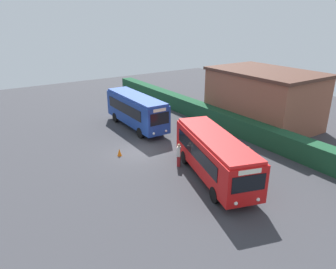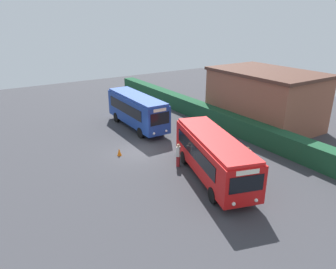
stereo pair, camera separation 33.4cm
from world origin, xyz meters
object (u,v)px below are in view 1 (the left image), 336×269
(bus_red, at_px, (215,155))
(person_far, at_px, (248,157))
(person_left, at_px, (148,107))
(person_right, at_px, (179,154))
(traffic_cone, at_px, (119,152))
(person_center, at_px, (159,118))
(bus_blue, at_px, (136,109))

(bus_red, xyz_separation_m, person_far, (0.36, 2.90, -0.82))
(person_far, bearing_deg, person_left, -111.76)
(person_right, distance_m, traffic_cone, 5.11)
(bus_red, relative_size, traffic_cone, 15.51)
(person_center, height_order, traffic_cone, person_center)
(person_right, bearing_deg, bus_blue, -52.39)
(bus_red, distance_m, person_far, 3.03)
(bus_red, distance_m, person_right, 3.14)
(traffic_cone, bearing_deg, person_right, 34.98)
(traffic_cone, bearing_deg, bus_blue, 140.07)
(person_center, bearing_deg, bus_red, -154.52)
(person_far, bearing_deg, person_center, -108.37)
(bus_blue, relative_size, person_left, 4.78)
(bus_blue, height_order, person_center, bus_blue)
(traffic_cone, bearing_deg, bus_red, 28.55)
(person_left, relative_size, person_center, 1.05)
(person_far, relative_size, traffic_cone, 3.07)
(bus_blue, bearing_deg, person_left, 134.21)
(person_center, bearing_deg, traffic_cone, 161.67)
(bus_red, relative_size, person_left, 4.89)
(person_left, bearing_deg, bus_red, 31.93)
(person_center, xyz_separation_m, traffic_cone, (4.19, -6.44, -0.66))
(bus_red, xyz_separation_m, person_center, (-11.22, 2.62, -0.85))
(person_left, relative_size, person_far, 1.03)
(bus_blue, xyz_separation_m, bus_red, (12.28, -0.58, -0.09))
(bus_blue, bearing_deg, bus_red, -2.04)
(bus_red, height_order, person_left, bus_red)
(person_far, bearing_deg, bus_red, -26.85)
(traffic_cone, bearing_deg, person_far, 42.30)
(person_center, height_order, person_right, person_center)
(person_right, distance_m, person_far, 5.01)
(bus_blue, bearing_deg, traffic_cone, -39.27)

